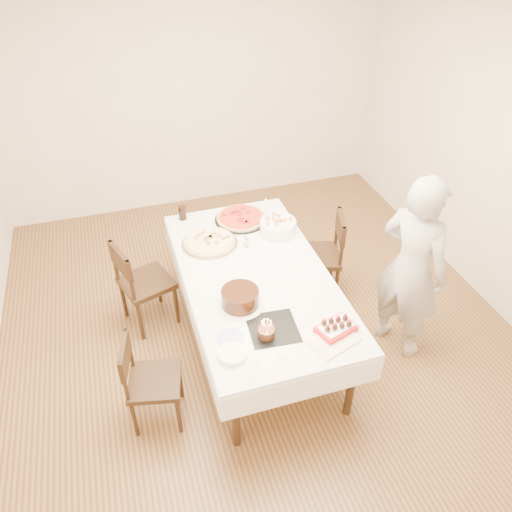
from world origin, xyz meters
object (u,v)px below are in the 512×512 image
object	(u,v)px
chair_right_savory	(317,256)
chair_left_dessert	(155,381)
dining_table	(256,308)
taper_candle	(266,215)
cola_glass	(182,213)
pizza_white	(209,242)
pizza_pepperoni	(241,218)
strawberry_box	(336,328)
pasta_bowl	(278,226)
birthday_cake	(266,329)
person	(411,269)
layer_cake	(240,298)
chair_left_savory	(146,283)

from	to	relation	value
chair_right_savory	chair_left_dessert	distance (m)	1.95
dining_table	chair_left_dessert	bearing A→B (deg)	-150.27
taper_candle	cola_glass	size ratio (longest dim) A/B	2.57
cola_glass	pizza_white	bearing A→B (deg)	-72.71
pizza_pepperoni	strawberry_box	distance (m)	1.59
pasta_bowl	birthday_cake	world-z (taller)	birthday_cake
dining_table	pizza_white	world-z (taller)	pizza_white
person	taper_candle	xyz separation A→B (m)	(-0.90, 0.95, 0.09)
pizza_pepperoni	chair_left_dessert	bearing A→B (deg)	-127.83
chair_left_dessert	cola_glass	bearing A→B (deg)	-96.77
pizza_white	cola_glass	distance (m)	0.49
person	layer_cake	xyz separation A→B (m)	(-1.39, 0.08, -0.01)
person	birthday_cake	xyz separation A→B (m)	(-1.30, -0.28, -0.00)
dining_table	strawberry_box	bearing A→B (deg)	-65.80
pizza_white	person	bearing A→B (deg)	-32.52
chair_right_savory	pasta_bowl	distance (m)	0.53
chair_left_dessert	pizza_white	size ratio (longest dim) A/B	1.62
chair_left_dessert	pizza_white	world-z (taller)	chair_left_dessert
pizza_white	chair_left_savory	bearing A→B (deg)	178.25
chair_right_savory	pizza_white	distance (m)	1.07
chair_left_dessert	cola_glass	size ratio (longest dim) A/B	5.91
person	layer_cake	distance (m)	1.39
pizza_pepperoni	taper_candle	size ratio (longest dim) A/B	1.41
pizza_pepperoni	strawberry_box	size ratio (longest dim) A/B	1.81
strawberry_box	chair_left_savory	bearing A→B (deg)	132.47
birthday_cake	cola_glass	bearing A→B (deg)	99.20
cola_glass	strawberry_box	size ratio (longest dim) A/B	0.50
taper_candle	layer_cake	distance (m)	1.00
pasta_bowl	strawberry_box	xyz separation A→B (m)	(-0.02, -1.29, -0.03)
cola_glass	layer_cake	xyz separation A→B (m)	(0.19, -1.29, 0.00)
dining_table	cola_glass	size ratio (longest dim) A/B	15.91
dining_table	taper_candle	bearing A→B (deg)	64.69
pasta_bowl	layer_cake	distance (m)	1.02
dining_table	taper_candle	world-z (taller)	taper_candle
chair_left_dessert	dining_table	bearing A→B (deg)	-137.88
chair_left_savory	person	world-z (taller)	person
dining_table	birthday_cake	world-z (taller)	birthday_cake
strawberry_box	dining_table	bearing A→B (deg)	114.20
pasta_bowl	taper_candle	world-z (taller)	taper_candle
person	chair_left_dessert	bearing A→B (deg)	69.15
pizza_white	pasta_bowl	xyz separation A→B (m)	(0.63, 0.00, 0.04)
chair_left_dessert	layer_cake	distance (m)	0.86
chair_left_dessert	layer_cake	xyz separation A→B (m)	(0.71, 0.22, 0.42)
dining_table	pizza_white	xyz separation A→B (m)	(-0.26, 0.52, 0.40)
chair_right_savory	taper_candle	xyz separation A→B (m)	(-0.49, 0.11, 0.48)
pizza_pepperoni	layer_cake	bearing A→B (deg)	-106.24
birthday_cake	chair_left_dessert	bearing A→B (deg)	169.72
pasta_bowl	layer_cake	bearing A→B (deg)	-125.35
chair_right_savory	chair_left_savory	distance (m)	1.60
taper_candle	cola_glass	distance (m)	0.80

